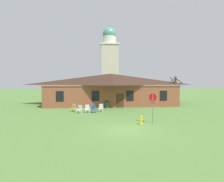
% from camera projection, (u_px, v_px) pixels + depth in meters
% --- Properties ---
extents(ground_plane, '(200.00, 200.00, 0.00)m').
position_uv_depth(ground_plane, '(126.00, 130.00, 13.79)').
color(ground_plane, '#517A38').
extents(brick_building, '(21.53, 10.40, 5.34)m').
position_uv_depth(brick_building, '(110.00, 88.00, 30.99)').
color(brick_building, brown).
rests_on(brick_building, ground).
extents(dome_tower, '(5.18, 5.18, 20.37)m').
position_uv_depth(dome_tower, '(109.00, 63.00, 50.36)').
color(dome_tower, '#BCB29E').
rests_on(dome_tower, ground).
extents(stop_sign, '(0.78, 0.26, 2.83)m').
position_uv_depth(stop_sign, '(153.00, 102.00, 15.97)').
color(stop_sign, slate).
rests_on(stop_sign, ground).
extents(lawn_chair_by_porch, '(0.72, 0.76, 0.96)m').
position_uv_depth(lawn_chair_by_porch, '(74.00, 108.00, 22.68)').
color(lawn_chair_by_porch, tan).
rests_on(lawn_chair_by_porch, ground).
extents(lawn_chair_near_door, '(0.79, 0.84, 0.96)m').
position_uv_depth(lawn_chair_near_door, '(80.00, 109.00, 21.45)').
color(lawn_chair_near_door, silver).
rests_on(lawn_chair_near_door, ground).
extents(lawn_chair_left_end, '(0.68, 0.71, 0.96)m').
position_uv_depth(lawn_chair_left_end, '(87.00, 108.00, 21.99)').
color(lawn_chair_left_end, white).
rests_on(lawn_chair_left_end, ground).
extents(lawn_chair_middle, '(0.80, 0.84, 0.96)m').
position_uv_depth(lawn_chair_middle, '(94.00, 109.00, 21.81)').
color(lawn_chair_middle, '#2D5693').
rests_on(lawn_chair_middle, ground).
extents(lawn_chair_right_end, '(0.67, 0.70, 0.96)m').
position_uv_depth(lawn_chair_right_end, '(101.00, 108.00, 22.71)').
color(lawn_chair_right_end, white).
rests_on(lawn_chair_right_end, ground).
extents(bare_tree_beside_building, '(2.05, 1.97, 4.84)m').
position_uv_depth(bare_tree_beside_building, '(175.00, 88.00, 30.99)').
color(bare_tree_beside_building, brown).
rests_on(bare_tree_beside_building, ground).
extents(fire_hydrant, '(0.36, 0.28, 0.79)m').
position_uv_depth(fire_hydrant, '(141.00, 120.00, 15.63)').
color(fire_hydrant, gold).
rests_on(fire_hydrant, ground).
extents(trash_bin, '(0.56, 0.56, 0.98)m').
position_uv_depth(trash_bin, '(107.00, 105.00, 25.76)').
color(trash_bin, '#335638').
rests_on(trash_bin, ground).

